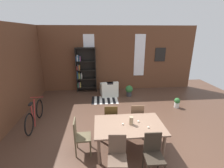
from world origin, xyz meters
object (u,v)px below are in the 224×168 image
object	(u,v)px
bicycle_second	(35,115)
potted_plant_by_shelf	(177,102)
dining_chair_head_left	(80,135)
dining_chair_far_left	(111,118)
vase_on_table	(131,121)
potted_plant_corner	(129,90)
dining_chair_far_right	(136,117)
armchair_white	(109,90)
dining_table	(129,127)
bookshelf_tall	(85,70)
dining_chair_near_left	(117,155)
dining_chair_near_right	(153,153)

from	to	relation	value
bicycle_second	potted_plant_by_shelf	distance (m)	5.44
dining_chair_head_left	dining_chair_far_left	world-z (taller)	same
vase_on_table	dining_chair_head_left	bearing A→B (deg)	-179.87
potted_plant_corner	dining_chair_far_right	bearing A→B (deg)	-96.50
armchair_white	dining_chair_far_right	bearing A→B (deg)	-78.54
dining_table	bookshelf_tall	size ratio (longest dim) A/B	0.77
dining_chair_near_left	dining_chair_far_left	xyz separation A→B (m)	(-0.01, 1.54, 0.00)
dining_chair_head_left	armchair_white	size ratio (longest dim) A/B	1.08
vase_on_table	bicycle_second	bearing A→B (deg)	153.61
vase_on_table	armchair_white	world-z (taller)	vase_on_table
bookshelf_tall	dining_chair_far_left	bearing A→B (deg)	-74.84
dining_chair_far_left	dining_chair_near_right	world-z (taller)	same
dining_chair_far_right	bicycle_second	size ratio (longest dim) A/B	0.55
armchair_white	potted_plant_by_shelf	distance (m)	3.15
dining_chair_head_left	potted_plant_corner	size ratio (longest dim) A/B	1.77
dining_table	potted_plant_by_shelf	distance (m)	3.40
potted_plant_corner	bicycle_second	bearing A→B (deg)	-148.43
dining_chair_near_right	bicycle_second	distance (m)	3.99
dining_table	potted_plant_corner	xyz separation A→B (m)	(0.72, 3.70, -0.38)
dining_chair_far_left	armchair_white	distance (m)	3.14
vase_on_table	dining_chair_near_right	bearing A→B (deg)	-66.13
bookshelf_tall	dining_chair_near_left	bearing A→B (deg)	-78.95
bookshelf_tall	bicycle_second	size ratio (longest dim) A/B	1.31
dining_table	potted_plant_corner	bearing A→B (deg)	78.94
dining_chair_far_right	bicycle_second	bearing A→B (deg)	168.02
dining_chair_far_right	armchair_white	xyz separation A→B (m)	(-0.63, 3.12, -0.23)
bookshelf_tall	potted_plant_by_shelf	xyz separation A→B (m)	(3.91, -2.31, -0.92)
armchair_white	potted_plant_by_shelf	world-z (taller)	armchair_white
bookshelf_tall	potted_plant_by_shelf	size ratio (longest dim) A/B	5.43
dining_chair_near_left	bookshelf_tall	bearing A→B (deg)	101.05
dining_chair_near_right	dining_chair_far_left	bearing A→B (deg)	117.33
dining_chair_far_left	bicycle_second	xyz separation A→B (m)	(-2.51, 0.70, -0.17)
dining_chair_near_left	armchair_white	xyz separation A→B (m)	(0.14, 4.66, -0.23)
vase_on_table	potted_plant_corner	xyz separation A→B (m)	(0.67, 3.70, -0.57)
bicycle_second	potted_plant_by_shelf	bearing A→B (deg)	8.68
dining_chair_far_right	potted_plant_corner	world-z (taller)	dining_chair_far_right
dining_chair_far_left	dining_table	bearing A→B (deg)	-62.61
vase_on_table	dining_chair_near_right	world-z (taller)	vase_on_table
vase_on_table	dining_chair_far_left	xyz separation A→B (m)	(-0.46, 0.77, -0.35)
vase_on_table	potted_plant_by_shelf	distance (m)	3.39
dining_chair_far_left	potted_plant_corner	size ratio (longest dim) A/B	1.77
dining_chair_far_right	potted_plant_by_shelf	xyz separation A→B (m)	(2.08, 1.52, -0.29)
armchair_white	potted_plant_by_shelf	bearing A→B (deg)	-30.56
vase_on_table	dining_chair_head_left	world-z (taller)	vase_on_table
vase_on_table	bicycle_second	size ratio (longest dim) A/B	0.12
dining_chair_far_left	dining_chair_near_right	distance (m)	1.73
dining_chair_near_right	vase_on_table	bearing A→B (deg)	113.87
armchair_white	vase_on_table	bearing A→B (deg)	-85.60
dining_chair_far_right	dining_chair_far_left	xyz separation A→B (m)	(-0.79, -0.00, 0.00)
dining_chair_near_left	potted_plant_by_shelf	world-z (taller)	dining_chair_near_left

